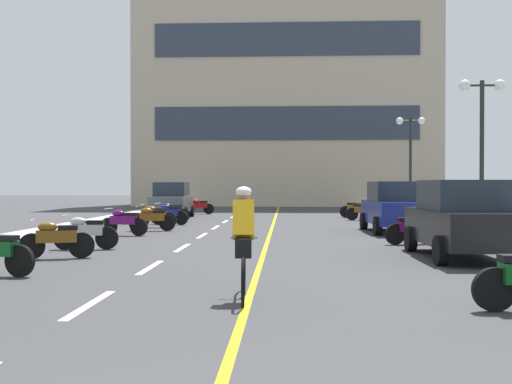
# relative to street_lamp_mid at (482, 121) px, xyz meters

# --- Properties ---
(ground_plane) EXTENTS (140.00, 140.00, 0.00)m
(ground_plane) POSITION_rel_street_lamp_mid_xyz_m (-7.05, 3.53, -3.75)
(ground_plane) COLOR #38383A
(curb_left) EXTENTS (2.40, 72.00, 0.12)m
(curb_left) POSITION_rel_street_lamp_mid_xyz_m (-14.25, 6.53, -3.69)
(curb_left) COLOR #A8A8A3
(curb_left) RESTS_ON ground
(curb_right) EXTENTS (2.40, 72.00, 0.12)m
(curb_right) POSITION_rel_street_lamp_mid_xyz_m (0.15, 6.53, -3.69)
(curb_right) COLOR #A8A8A3
(curb_right) RESTS_ON ground
(lane_dash_1) EXTENTS (0.14, 2.20, 0.01)m
(lane_dash_1) POSITION_rel_street_lamp_mid_xyz_m (-9.05, -11.47, -3.75)
(lane_dash_1) COLOR silver
(lane_dash_1) RESTS_ON ground
(lane_dash_2) EXTENTS (0.14, 2.20, 0.01)m
(lane_dash_2) POSITION_rel_street_lamp_mid_xyz_m (-9.05, -7.47, -3.75)
(lane_dash_2) COLOR silver
(lane_dash_2) RESTS_ON ground
(lane_dash_3) EXTENTS (0.14, 2.20, 0.01)m
(lane_dash_3) POSITION_rel_street_lamp_mid_xyz_m (-9.05, -3.47, -3.75)
(lane_dash_3) COLOR silver
(lane_dash_3) RESTS_ON ground
(lane_dash_4) EXTENTS (0.14, 2.20, 0.01)m
(lane_dash_4) POSITION_rel_street_lamp_mid_xyz_m (-9.05, 0.53, -3.75)
(lane_dash_4) COLOR silver
(lane_dash_4) RESTS_ON ground
(lane_dash_5) EXTENTS (0.14, 2.20, 0.01)m
(lane_dash_5) POSITION_rel_street_lamp_mid_xyz_m (-9.05, 4.53, -3.75)
(lane_dash_5) COLOR silver
(lane_dash_5) RESTS_ON ground
(lane_dash_6) EXTENTS (0.14, 2.20, 0.01)m
(lane_dash_6) POSITION_rel_street_lamp_mid_xyz_m (-9.05, 8.53, -3.75)
(lane_dash_6) COLOR silver
(lane_dash_6) RESTS_ON ground
(lane_dash_7) EXTENTS (0.14, 2.20, 0.01)m
(lane_dash_7) POSITION_rel_street_lamp_mid_xyz_m (-9.05, 12.53, -3.75)
(lane_dash_7) COLOR silver
(lane_dash_7) RESTS_ON ground
(lane_dash_8) EXTENTS (0.14, 2.20, 0.01)m
(lane_dash_8) POSITION_rel_street_lamp_mid_xyz_m (-9.05, 16.53, -3.75)
(lane_dash_8) COLOR silver
(lane_dash_8) RESTS_ON ground
(lane_dash_9) EXTENTS (0.14, 2.20, 0.01)m
(lane_dash_9) POSITION_rel_street_lamp_mid_xyz_m (-9.05, 20.53, -3.75)
(lane_dash_9) COLOR silver
(lane_dash_9) RESTS_ON ground
(lane_dash_10) EXTENTS (0.14, 2.20, 0.01)m
(lane_dash_10) POSITION_rel_street_lamp_mid_xyz_m (-9.05, 24.53, -3.75)
(lane_dash_10) COLOR silver
(lane_dash_10) RESTS_ON ground
(lane_dash_11) EXTENTS (0.14, 2.20, 0.01)m
(lane_dash_11) POSITION_rel_street_lamp_mid_xyz_m (-9.05, 28.53, -3.75)
(lane_dash_11) COLOR silver
(lane_dash_11) RESTS_ON ground
(centre_line_yellow) EXTENTS (0.12, 66.00, 0.01)m
(centre_line_yellow) POSITION_rel_street_lamp_mid_xyz_m (-6.80, 6.53, -3.75)
(centre_line_yellow) COLOR gold
(centre_line_yellow) RESTS_ON ground
(office_building) EXTENTS (23.99, 7.49, 21.28)m
(office_building) POSITION_rel_street_lamp_mid_xyz_m (-6.24, 31.21, 6.89)
(office_building) COLOR #BCAD93
(office_building) RESTS_ON ground
(street_lamp_mid) EXTENTS (1.46, 0.36, 4.94)m
(street_lamp_mid) POSITION_rel_street_lamp_mid_xyz_m (0.00, 0.00, 0.00)
(street_lamp_mid) COLOR black
(street_lamp_mid) RESTS_ON curb_right
(street_lamp_far) EXTENTS (1.46, 0.36, 5.00)m
(street_lamp_far) POSITION_rel_street_lamp_mid_xyz_m (0.07, 11.81, 0.04)
(street_lamp_far) COLOR black
(street_lamp_far) RESTS_ON curb_right
(parked_car_near) EXTENTS (2.02, 4.25, 1.82)m
(parked_car_near) POSITION_rel_street_lamp_mid_xyz_m (-2.16, -5.48, -2.83)
(parked_car_near) COLOR black
(parked_car_near) RESTS_ON ground
(parked_car_mid) EXTENTS (2.06, 4.27, 1.82)m
(parked_car_mid) POSITION_rel_street_lamp_mid_xyz_m (-2.38, 2.31, -2.83)
(parked_car_mid) COLOR black
(parked_car_mid) RESTS_ON ground
(parked_car_far) EXTENTS (2.03, 4.25, 1.82)m
(parked_car_far) POSITION_rel_street_lamp_mid_xyz_m (-12.04, 11.24, -2.83)
(parked_car_far) COLOR black
(parked_car_far) RESTS_ON ground
(motorcycle_3) EXTENTS (1.66, 0.74, 0.92)m
(motorcycle_3) POSITION_rel_street_lamp_mid_xyz_m (-11.54, -6.10, -3.28)
(motorcycle_3) COLOR black
(motorcycle_3) RESTS_ON ground
(motorcycle_4) EXTENTS (1.70, 0.60, 0.92)m
(motorcycle_4) POSITION_rel_street_lamp_mid_xyz_m (-11.52, -4.06, -3.28)
(motorcycle_4) COLOR black
(motorcycle_4) RESTS_ON ground
(motorcycle_5) EXTENTS (1.64, 0.78, 0.92)m
(motorcycle_5) POSITION_rel_street_lamp_mid_xyz_m (-2.61, -2.17, -3.28)
(motorcycle_5) COLOR black
(motorcycle_5) RESTS_ON ground
(motorcycle_6) EXTENTS (1.69, 0.62, 0.92)m
(motorcycle_6) POSITION_rel_street_lamp_mid_xyz_m (-11.68, 0.41, -3.28)
(motorcycle_6) COLOR black
(motorcycle_6) RESTS_ON ground
(motorcycle_7) EXTENTS (1.70, 0.60, 0.92)m
(motorcycle_7) POSITION_rel_street_lamp_mid_xyz_m (-11.17, 2.46, -3.28)
(motorcycle_7) COLOR black
(motorcycle_7) RESTS_ON ground
(motorcycle_8) EXTENTS (1.70, 0.60, 0.92)m
(motorcycle_8) POSITION_rel_street_lamp_mid_xyz_m (-11.43, 4.29, -3.28)
(motorcycle_8) COLOR black
(motorcycle_8) RESTS_ON ground
(motorcycle_9) EXTENTS (1.67, 0.69, 0.92)m
(motorcycle_9) POSITION_rel_street_lamp_mid_xyz_m (-11.21, 6.09, -3.28)
(motorcycle_9) COLOR black
(motorcycle_9) RESTS_ON ground
(motorcycle_10) EXTENTS (1.68, 0.66, 0.92)m
(motorcycle_10) POSITION_rel_street_lamp_mid_xyz_m (-11.47, 7.94, -3.28)
(motorcycle_10) COLOR black
(motorcycle_10) RESTS_ON ground
(motorcycle_11) EXTENTS (1.70, 0.60, 0.92)m
(motorcycle_11) POSITION_rel_street_lamp_mid_xyz_m (-2.53, 9.77, -3.28)
(motorcycle_11) COLOR black
(motorcycle_11) RESTS_ON ground
(motorcycle_12) EXTENTS (1.65, 0.75, 0.92)m
(motorcycle_12) POSITION_rel_street_lamp_mid_xyz_m (-2.63, 11.99, -3.28)
(motorcycle_12) COLOR black
(motorcycle_12) RESTS_ON ground
(motorcycle_13) EXTENTS (1.67, 0.68, 0.92)m
(motorcycle_13) POSITION_rel_street_lamp_mid_xyz_m (-11.22, 15.28, -3.28)
(motorcycle_13) COLOR black
(motorcycle_13) RESTS_ON ground
(cyclist_rider) EXTENTS (0.42, 1.77, 1.71)m
(cyclist_rider) POSITION_rel_street_lamp_mid_xyz_m (-6.87, -10.98, -2.86)
(cyclist_rider) COLOR black
(cyclist_rider) RESTS_ON ground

